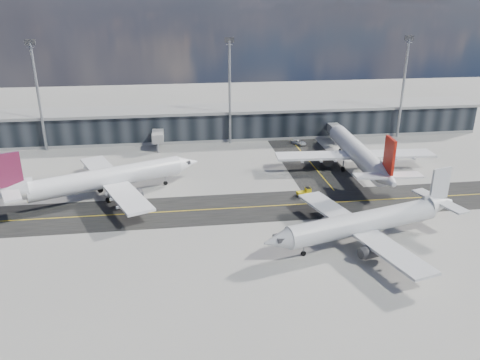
{
  "coord_description": "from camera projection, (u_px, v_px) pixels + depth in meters",
  "views": [
    {
      "loc": [
        -14.36,
        -78.79,
        38.29
      ],
      "look_at": [
        -2.85,
        6.13,
        5.0
      ],
      "focal_mm": 35.0,
      "sensor_mm": 36.0,
      "label": 1
    }
  ],
  "objects": [
    {
      "name": "service_van",
      "position": [
        299.0,
        142.0,
        131.22
      ],
      "size": [
        4.19,
        5.19,
        1.31
      ],
      "primitive_type": "imported",
      "rotation": [
        0.0,
        0.0,
        0.51
      ],
      "color": "white",
      "rests_on": "ground"
    },
    {
      "name": "airliner_redtail",
      "position": [
        358.0,
        153.0,
        110.02
      ],
      "size": [
        38.27,
        44.9,
        13.3
      ],
      "rotation": [
        0.0,
        0.0,
        -0.06
      ],
      "color": "white",
      "rests_on": "ground"
    },
    {
      "name": "airliner_near",
      "position": [
        366.0,
        222.0,
        77.55
      ],
      "size": [
        36.95,
        31.8,
        11.09
      ],
      "rotation": [
        0.0,
        0.0,
        1.84
      ],
      "color": "#BBBDBF",
      "rests_on": "ground"
    },
    {
      "name": "floodlight_masts",
      "position": [
        230.0,
        88.0,
        127.12
      ],
      "size": [
        102.5,
        0.7,
        28.9
      ],
      "color": "gray",
      "rests_on": "ground"
    },
    {
      "name": "ground",
      "position": [
        259.0,
        215.0,
        88.43
      ],
      "size": [
        300.0,
        300.0,
        0.0
      ],
      "primitive_type": "plane",
      "color": "gray",
      "rests_on": "ground"
    },
    {
      "name": "airliner_af",
      "position": [
        104.0,
        179.0,
        95.21
      ],
      "size": [
        39.9,
        34.49,
        12.34
      ],
      "rotation": [
        0.0,
        0.0,
        -1.17
      ],
      "color": "white",
      "rests_on": "ground"
    },
    {
      "name": "terminal_concourse",
      "position": [
        227.0,
        123.0,
        137.7
      ],
      "size": [
        152.0,
        19.8,
        8.8
      ],
      "color": "black",
      "rests_on": "ground"
    },
    {
      "name": "taxiway_lanes",
      "position": [
        269.0,
        193.0,
        98.84
      ],
      "size": [
        180.0,
        63.0,
        0.03
      ],
      "color": "black",
      "rests_on": "ground"
    },
    {
      "name": "baggage_tug",
      "position": [
        305.0,
        192.0,
        96.77
      ],
      "size": [
        3.01,
        1.72,
        1.82
      ],
      "rotation": [
        0.0,
        0.0,
        -1.48
      ],
      "color": "yellow",
      "rests_on": "ground"
    }
  ]
}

